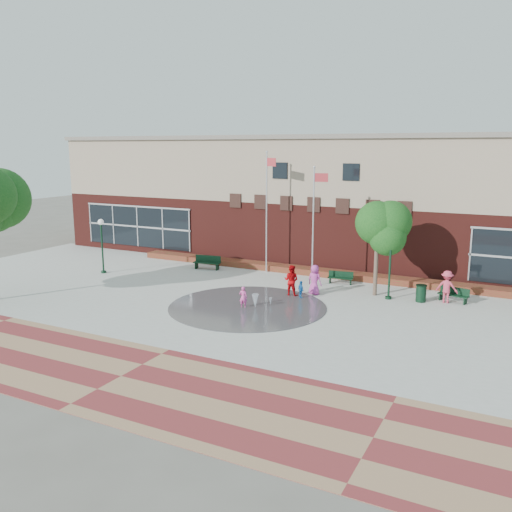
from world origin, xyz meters
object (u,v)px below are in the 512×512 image
at_px(flagpole_left, 267,206).
at_px(child_splash, 243,297).
at_px(trash_can, 421,293).
at_px(flagpole_right, 314,221).
at_px(bench_left, 207,265).

height_order(flagpole_left, child_splash, flagpole_left).
relative_size(flagpole_left, trash_can, 8.40).
xyz_separation_m(flagpole_right, trash_can, (6.50, -0.39, -3.58)).
bearing_deg(trash_can, flagpole_left, 166.41).
xyz_separation_m(flagpole_right, bench_left, (-8.29, 1.12, -3.76)).
height_order(bench_left, trash_can, trash_can).
xyz_separation_m(flagpole_right, child_splash, (-1.66, -5.82, -3.49)).
bearing_deg(flagpole_left, child_splash, -50.19).
distance_m(flagpole_right, child_splash, 6.98).
bearing_deg(bench_left, trash_can, -14.04).
relative_size(trash_can, child_splash, 0.83).
bearing_deg(flagpole_right, trash_can, -14.76).
height_order(flagpole_left, flagpole_right, flagpole_left).
relative_size(flagpole_right, bench_left, 3.71).
relative_size(bench_left, trash_can, 2.03).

